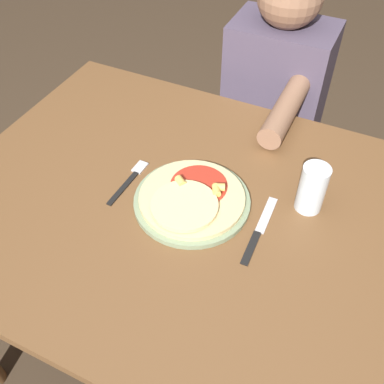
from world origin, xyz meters
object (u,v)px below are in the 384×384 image
dining_table (193,233)px  pizza (191,198)px  drinking_glass (312,188)px  plate (192,201)px  fork (130,179)px  knife (259,231)px  person_diner (273,100)px

dining_table → pizza: pizza is taller
pizza → drinking_glass: bearing=24.4°
plate → pizza: bearing=-84.0°
fork → drinking_glass: drinking_glass is taller
fork → knife: bearing=-2.8°
dining_table → plate: bearing=128.3°
pizza → knife: 0.18m
pizza → person_diner: size_ratio=0.23×
plate → fork: plate is taller
pizza → knife: pizza is taller
pizza → fork: pizza is taller
dining_table → person_diner: bearing=90.0°
knife → person_diner: (-0.18, 0.69, -0.11)m
pizza → person_diner: 0.69m
plate → drinking_glass: (0.26, 0.11, 0.06)m
fork → pizza: bearing=-3.2°
pizza → knife: size_ratio=1.20×
fork → knife: (0.36, -0.02, 0.00)m
fork → dining_table: bearing=-3.9°
person_diner → plate: bearing=-90.6°
person_diner → drinking_glass: bearing=-65.3°
dining_table → fork: (-0.19, 0.01, 0.11)m
plate → fork: size_ratio=1.66×
drinking_glass → person_diner: person_diner is taller
plate → knife: plate is taller
plate → knife: (0.18, -0.01, -0.00)m
dining_table → person_diner: size_ratio=1.10×
pizza → person_diner: person_diner is taller
pizza → drinking_glass: drinking_glass is taller
person_diner → knife: bearing=-75.7°
drinking_glass → person_diner: (-0.26, 0.56, -0.17)m
dining_table → pizza: size_ratio=4.79×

